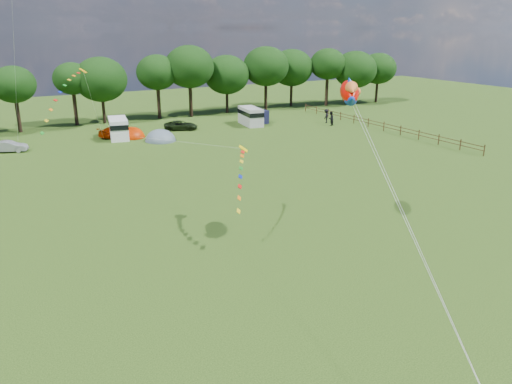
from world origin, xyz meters
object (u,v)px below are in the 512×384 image
campervan_c (118,128)px  fish_kite (350,92)px  car_b (9,147)px  car_c (117,132)px  car_d (181,125)px  campervan_d (251,116)px  tent_orange (132,137)px  tent_greyblue (161,141)px  walker_b (326,116)px  walker_a (331,119)px

campervan_c → fish_kite: bearing=-162.0°
car_b → car_c: bearing=-60.9°
car_c → campervan_c: bearing=167.6°
car_d → campervan_d: 9.69m
campervan_d → fish_kite: (-12.56, -36.45, 7.76)m
campervan_c → tent_orange: size_ratio=1.51×
tent_greyblue → car_b: bearing=172.0°
car_d → fish_kite: size_ratio=1.36×
car_c → campervan_d: (17.94, -0.69, 0.64)m
car_c → walker_b: bearing=-115.5°
car_d → fish_kite: 38.63m
car_c → fish_kite: bearing=171.4°
fish_kite → walker_a: size_ratio=1.67×
campervan_c → tent_orange: bearing=-87.9°
car_d → fish_kite: fish_kite is taller
car_b → tent_greyblue: tent_greyblue is taller
car_c → walker_b: walker_b is taller
car_b → car_c: size_ratio=0.81×
car_b → tent_orange: (13.48, 1.34, -0.58)m
tent_greyblue → fish_kite: bearing=-87.5°
campervan_d → tent_orange: campervan_d is taller
tent_orange → walker_b: size_ratio=1.78×
walker_a → walker_b: 2.09m
fish_kite → walker_b: 40.65m
car_b → tent_greyblue: bearing=-80.2°
tent_orange → campervan_c: bearing=172.5°
tent_greyblue → walker_a: size_ratio=2.06×
car_c → campervan_d: bearing=-109.1°
tent_orange → walker_b: walker_b is taller
car_b → tent_orange: tent_orange is taller
car_c → campervan_d: 17.97m
fish_kite → walker_a: (21.84, 30.89, -8.07)m
car_c → campervan_d: size_ratio=0.84×
campervan_c → fish_kite: fish_kite is taller
campervan_d → car_d: bearing=90.4°
tent_greyblue → fish_kite: 33.78m
fish_kite → campervan_c: bearing=40.3°
campervan_d → tent_greyblue: bearing=112.8°
campervan_c → tent_orange: campervan_c is taller
fish_kite → campervan_d: bearing=12.9°
campervan_c → campervan_d: campervan_c is taller
car_d → walker_b: size_ratio=2.26×
car_d → tent_greyblue: size_ratio=1.10×
campervan_d → fish_kite: size_ratio=1.58×
car_d → tent_orange: bearing=123.9°
walker_a → walker_b: size_ratio=0.99×
car_c → tent_greyblue: size_ratio=1.07×
tent_orange → tent_greyblue: bearing=-55.9°
car_d → walker_b: walker_b is taller
car_d → campervan_d: size_ratio=0.86×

